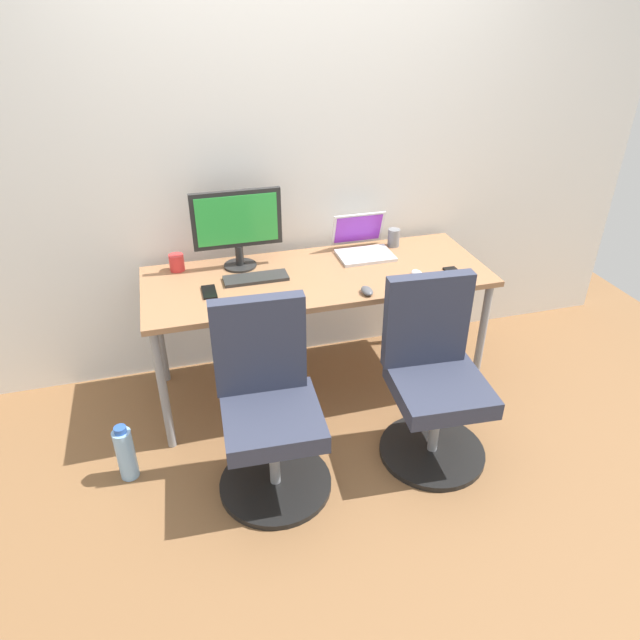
# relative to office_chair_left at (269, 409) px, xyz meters

# --- Properties ---
(ground_plane) EXTENTS (5.28, 5.28, 0.00)m
(ground_plane) POSITION_rel_office_chair_left_xyz_m (0.41, 0.66, -0.42)
(ground_plane) COLOR brown
(back_wall) EXTENTS (4.40, 0.04, 2.60)m
(back_wall) POSITION_rel_office_chair_left_xyz_m (0.41, 1.09, 0.88)
(back_wall) COLOR white
(back_wall) RESTS_ON ground
(desk) EXTENTS (1.86, 0.70, 0.74)m
(desk) POSITION_rel_office_chair_left_xyz_m (0.41, 0.66, 0.26)
(desk) COLOR #996B47
(desk) RESTS_ON ground
(office_chair_left) EXTENTS (0.54, 0.54, 0.94)m
(office_chair_left) POSITION_rel_office_chair_left_xyz_m (0.00, 0.00, 0.00)
(office_chair_left) COLOR black
(office_chair_left) RESTS_ON ground
(office_chair_right) EXTENTS (0.54, 0.54, 0.94)m
(office_chair_right) POSITION_rel_office_chair_left_xyz_m (0.82, -0.00, 0.00)
(office_chair_right) COLOR black
(office_chair_right) RESTS_ON ground
(water_bottle_on_floor) EXTENTS (0.09, 0.09, 0.31)m
(water_bottle_on_floor) POSITION_rel_office_chair_left_xyz_m (-0.68, 0.20, -0.28)
(water_bottle_on_floor) COLOR #8CBFF2
(water_bottle_on_floor) RESTS_ON ground
(desktop_monitor) EXTENTS (0.48, 0.18, 0.43)m
(desktop_monitor) POSITION_rel_office_chair_left_xyz_m (0.03, 0.87, 0.57)
(desktop_monitor) COLOR #262626
(desktop_monitor) RESTS_ON desk
(open_laptop) EXTENTS (0.31, 0.29, 0.22)m
(open_laptop) POSITION_rel_office_chair_left_xyz_m (0.74, 0.86, 0.37)
(open_laptop) COLOR silver
(open_laptop) RESTS_ON desk
(keyboard_by_monitor) EXTENTS (0.34, 0.12, 0.02)m
(keyboard_by_monitor) POSITION_rel_office_chair_left_xyz_m (0.01, 0.39, 0.33)
(keyboard_by_monitor) COLOR #2D2D2D
(keyboard_by_monitor) RESTS_ON desk
(keyboard_by_laptop) EXTENTS (0.34, 0.12, 0.02)m
(keyboard_by_laptop) POSITION_rel_office_chair_left_xyz_m (0.08, 0.69, 0.33)
(keyboard_by_laptop) COLOR #2D2D2D
(keyboard_by_laptop) RESTS_ON desk
(mouse_by_monitor) EXTENTS (0.06, 0.10, 0.03)m
(mouse_by_monitor) POSITION_rel_office_chair_left_xyz_m (0.60, 0.38, 0.34)
(mouse_by_monitor) COLOR #515156
(mouse_by_monitor) RESTS_ON desk
(mouse_by_laptop) EXTENTS (0.06, 0.10, 0.03)m
(mouse_by_laptop) POSITION_rel_office_chair_left_xyz_m (0.92, 0.49, 0.34)
(mouse_by_laptop) COLOR silver
(mouse_by_laptop) RESTS_ON desk
(coffee_mug) EXTENTS (0.08, 0.08, 0.09)m
(coffee_mug) POSITION_rel_office_chair_left_xyz_m (-0.31, 0.92, 0.37)
(coffee_mug) COLOR red
(coffee_mug) RESTS_ON desk
(pen_cup) EXTENTS (0.07, 0.07, 0.10)m
(pen_cup) POSITION_rel_office_chair_left_xyz_m (0.95, 0.91, 0.37)
(pen_cup) COLOR slate
(pen_cup) RESTS_ON desk
(phone_near_laptop) EXTENTS (0.07, 0.14, 0.01)m
(phone_near_laptop) POSITION_rel_office_chair_left_xyz_m (-0.17, 0.60, 0.32)
(phone_near_laptop) COLOR black
(phone_near_laptop) RESTS_ON desk
(phone_near_monitor) EXTENTS (0.07, 0.14, 0.01)m
(phone_near_monitor) POSITION_rel_office_chair_left_xyz_m (1.13, 0.47, 0.32)
(phone_near_monitor) COLOR black
(phone_near_monitor) RESTS_ON desk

